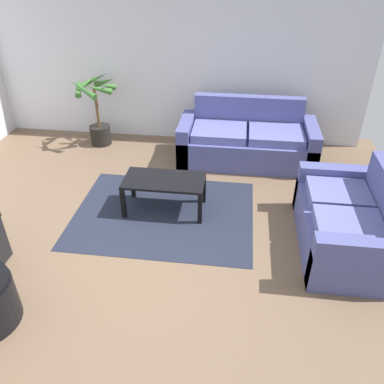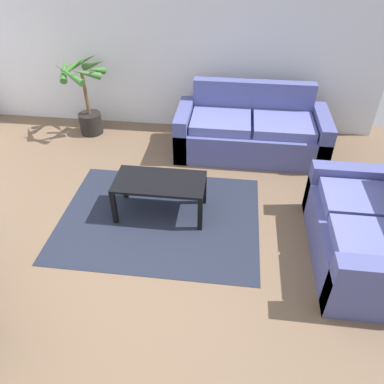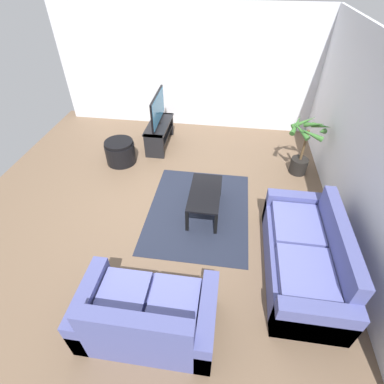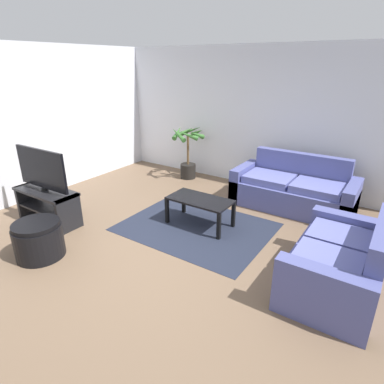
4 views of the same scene
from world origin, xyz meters
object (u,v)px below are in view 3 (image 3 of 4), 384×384
object	(u,v)px
tv_stand	(159,131)
ottoman	(120,152)
couch_loveseat	(147,315)
coffee_table	(205,195)
couch_main	(305,256)
tv	(158,109)
potted_palm	(304,148)

from	to	relation	value
tv_stand	ottoman	world-z (taller)	tv_stand
couch_loveseat	coffee_table	size ratio (longest dim) A/B	1.57
couch_main	couch_loveseat	bearing A→B (deg)	-59.79
couch_main	tv	distance (m)	4.10
tv	ottoman	xyz separation A→B (m)	(0.77, -0.66, -0.64)
potted_palm	coffee_table	bearing A→B (deg)	-50.81
couch_main	potted_palm	distance (m)	2.43
couch_main	couch_loveseat	distance (m)	2.19
tv_stand	potted_palm	world-z (taller)	potted_palm
couch_main	tv_stand	size ratio (longest dim) A/B	1.84
couch_main	coffee_table	bearing A→B (deg)	-123.97
couch_loveseat	coffee_table	xyz separation A→B (m)	(-2.09, 0.43, 0.08)
potted_palm	ottoman	world-z (taller)	potted_palm
couch_main	tv	bearing A→B (deg)	-138.24
tv	ottoman	bearing A→B (deg)	-40.51
tv	ottoman	world-z (taller)	tv
couch_main	coffee_table	size ratio (longest dim) A/B	2.06
coffee_table	potted_palm	xyz separation A→B (m)	(-1.42, 1.74, 0.18)
coffee_table	tv	bearing A→B (deg)	-148.74
coffee_table	ottoman	bearing A→B (deg)	-123.67
ottoman	couch_main	bearing A→B (deg)	56.20
couch_loveseat	tv	xyz separation A→B (m)	(-4.13, -0.81, 0.59)
coffee_table	couch_loveseat	bearing A→B (deg)	-11.58
ottoman	coffee_table	bearing A→B (deg)	56.33
tv_stand	coffee_table	xyz separation A→B (m)	(2.04, 1.24, 0.03)
couch_loveseat	ottoman	size ratio (longest dim) A/B	2.51
ottoman	potted_palm	bearing A→B (deg)	92.35
potted_palm	couch_main	bearing A→B (deg)	-6.45
tv_stand	couch_main	bearing A→B (deg)	41.80
couch_main	tv_stand	bearing A→B (deg)	-138.20
tv_stand	tv	world-z (taller)	tv
couch_main	couch_loveseat	world-z (taller)	same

